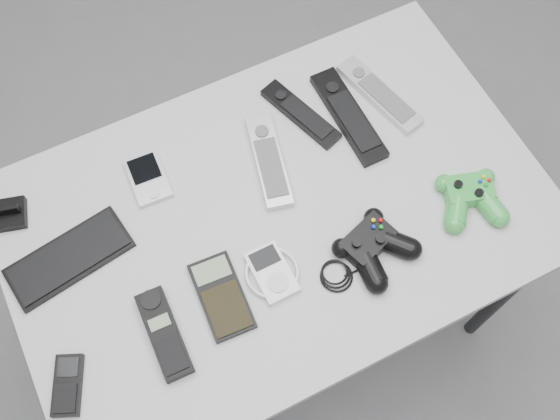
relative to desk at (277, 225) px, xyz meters
name	(u,v)px	position (x,y,z in m)	size (l,w,h in m)	color
floor	(251,299)	(-0.05, 0.07, -0.64)	(3.50, 3.50, 0.00)	slate
desk	(277,225)	(0.00, 0.00, 0.00)	(1.05, 0.68, 0.70)	gray
pda_keyboard	(69,258)	(-0.39, 0.09, 0.07)	(0.23, 0.10, 0.01)	black
dock_bracket	(5,213)	(-0.47, 0.23, 0.08)	(0.07, 0.06, 0.04)	black
pda	(148,179)	(-0.20, 0.18, 0.07)	(0.07, 0.11, 0.02)	#B8B7BF
remote_silver_a	(269,160)	(0.04, 0.11, 0.07)	(0.05, 0.21, 0.02)	#B8B7BF
remote_black_a	(301,114)	(0.14, 0.18, 0.07)	(0.04, 0.19, 0.02)	black
remote_black_b	(349,115)	(0.23, 0.13, 0.07)	(0.06, 0.24, 0.02)	black
remote_silver_b	(379,94)	(0.32, 0.15, 0.07)	(0.05, 0.22, 0.02)	#B3B4BA
mobile_phone	(67,385)	(-0.47, -0.13, 0.07)	(0.05, 0.11, 0.02)	black
cordless_handset	(164,333)	(-0.29, -0.13, 0.07)	(0.05, 0.17, 0.03)	black
calculator	(221,296)	(-0.17, -0.11, 0.07)	(0.08, 0.16, 0.02)	black
mp3_player	(272,273)	(-0.06, -0.11, 0.07)	(0.10, 0.11, 0.02)	silver
controller_black	(373,246)	(0.13, -0.15, 0.08)	(0.23, 0.15, 0.05)	black
controller_green	(471,196)	(0.35, -0.15, 0.08)	(0.13, 0.14, 0.04)	#227C2C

